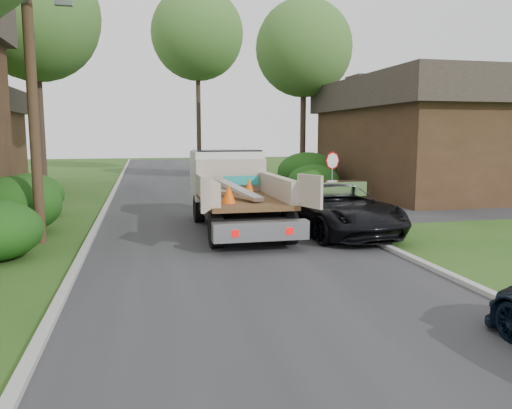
{
  "coord_description": "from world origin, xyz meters",
  "views": [
    {
      "loc": [
        -2.49,
        -10.53,
        3.16
      ],
      "look_at": [
        0.62,
        3.14,
        1.2
      ],
      "focal_mm": 35.0,
      "sensor_mm": 36.0,
      "label": 1
    }
  ],
  "objects_px": {
    "house_right": "(434,135)",
    "tree_left_far": "(34,16)",
    "utility_pole": "(31,63)",
    "black_pickup": "(334,208)",
    "tree_center_far": "(197,34)",
    "tree_right_far": "(304,48)",
    "stop_sign": "(332,168)",
    "flatbed_truck": "(232,185)"
  },
  "relations": [
    {
      "from": "house_right",
      "to": "tree_left_far",
      "type": "xyz_separation_m",
      "value": [
        -20.5,
        3.0,
        5.82
      ]
    },
    {
      "from": "utility_pole",
      "to": "black_pickup",
      "type": "xyz_separation_m",
      "value": [
        9.02,
        -0.48,
        -4.37
      ]
    },
    {
      "from": "tree_left_far",
      "to": "tree_center_far",
      "type": "bearing_deg",
      "value": 53.84
    },
    {
      "from": "house_right",
      "to": "tree_center_far",
      "type": "relative_size",
      "value": 0.89
    },
    {
      "from": "tree_center_far",
      "to": "tree_left_far",
      "type": "bearing_deg",
      "value": -126.16
    },
    {
      "from": "house_right",
      "to": "tree_right_far",
      "type": "xyz_separation_m",
      "value": [
        -5.5,
        6.0,
        5.32
      ]
    },
    {
      "from": "house_right",
      "to": "tree_left_far",
      "type": "distance_m",
      "value": 21.52
    },
    {
      "from": "stop_sign",
      "to": "flatbed_truck",
      "type": "height_order",
      "value": "flatbed_truck"
    },
    {
      "from": "tree_left_far",
      "to": "stop_sign",
      "type": "bearing_deg",
      "value": -32.21
    },
    {
      "from": "tree_right_far",
      "to": "flatbed_truck",
      "type": "relative_size",
      "value": 1.66
    },
    {
      "from": "utility_pole",
      "to": "flatbed_truck",
      "type": "height_order",
      "value": "utility_pole"
    },
    {
      "from": "tree_left_far",
      "to": "flatbed_truck",
      "type": "bearing_deg",
      "value": -52.62
    },
    {
      "from": "house_right",
      "to": "tree_left_far",
      "type": "height_order",
      "value": "tree_left_far"
    },
    {
      "from": "tree_left_far",
      "to": "tree_right_far",
      "type": "bearing_deg",
      "value": 11.31
    },
    {
      "from": "stop_sign",
      "to": "tree_center_far",
      "type": "xyz_separation_m",
      "value": [
        -3.2,
        21.0,
        9.2
      ]
    },
    {
      "from": "tree_left_far",
      "to": "black_pickup",
      "type": "relative_size",
      "value": 2.11
    },
    {
      "from": "tree_left_far",
      "to": "tree_center_far",
      "type": "height_order",
      "value": "tree_center_far"
    },
    {
      "from": "tree_left_far",
      "to": "flatbed_truck",
      "type": "distance_m",
      "value": 15.23
    },
    {
      "from": "stop_sign",
      "to": "tree_left_far",
      "type": "distance_m",
      "value": 16.65
    },
    {
      "from": "utility_pole",
      "to": "house_right",
      "type": "xyz_separation_m",
      "value": [
        18.48,
        9.02,
        -2.01
      ]
    },
    {
      "from": "stop_sign",
      "to": "tree_right_far",
      "type": "relative_size",
      "value": 0.22
    },
    {
      "from": "stop_sign",
      "to": "tree_right_far",
      "type": "height_order",
      "value": "tree_right_far"
    },
    {
      "from": "black_pickup",
      "to": "tree_left_far",
      "type": "bearing_deg",
      "value": 125.56
    },
    {
      "from": "tree_right_far",
      "to": "tree_center_far",
      "type": "relative_size",
      "value": 0.79
    },
    {
      "from": "house_right",
      "to": "tree_right_far",
      "type": "relative_size",
      "value": 1.13
    },
    {
      "from": "stop_sign",
      "to": "tree_center_far",
      "type": "height_order",
      "value": "tree_center_far"
    },
    {
      "from": "tree_left_far",
      "to": "tree_center_far",
      "type": "relative_size",
      "value": 0.84
    },
    {
      "from": "house_right",
      "to": "tree_right_far",
      "type": "bearing_deg",
      "value": 132.51
    },
    {
      "from": "black_pickup",
      "to": "tree_right_far",
      "type": "bearing_deg",
      "value": 69.78
    },
    {
      "from": "tree_right_far",
      "to": "black_pickup",
      "type": "relative_size",
      "value": 1.99
    },
    {
      "from": "house_right",
      "to": "utility_pole",
      "type": "bearing_deg",
      "value": -153.99
    },
    {
      "from": "tree_center_far",
      "to": "black_pickup",
      "type": "xyz_separation_m",
      "value": [
        1.54,
        -25.5,
        -10.17
      ]
    },
    {
      "from": "utility_pole",
      "to": "tree_left_far",
      "type": "distance_m",
      "value": 12.77
    },
    {
      "from": "tree_center_far",
      "to": "tree_right_far",
      "type": "bearing_deg",
      "value": -61.19
    },
    {
      "from": "utility_pole",
      "to": "tree_center_far",
      "type": "distance_m",
      "value": 26.75
    },
    {
      "from": "tree_right_far",
      "to": "tree_center_far",
      "type": "height_order",
      "value": "tree_center_far"
    },
    {
      "from": "tree_center_far",
      "to": "flatbed_truck",
      "type": "bearing_deg",
      "value": -93.58
    },
    {
      "from": "stop_sign",
      "to": "utility_pole",
      "type": "height_order",
      "value": "utility_pole"
    },
    {
      "from": "flatbed_truck",
      "to": "black_pickup",
      "type": "distance_m",
      "value": 3.66
    },
    {
      "from": "utility_pole",
      "to": "house_right",
      "type": "distance_m",
      "value": 20.66
    },
    {
      "from": "utility_pole",
      "to": "tree_right_far",
      "type": "distance_m",
      "value": 20.12
    },
    {
      "from": "stop_sign",
      "to": "black_pickup",
      "type": "height_order",
      "value": "stop_sign"
    }
  ]
}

